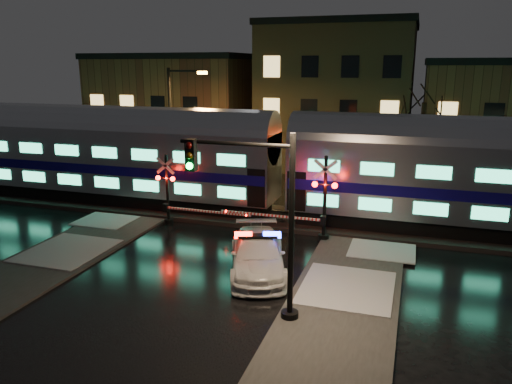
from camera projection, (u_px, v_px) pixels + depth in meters
ground at (221, 247)px, 24.11m from camera, size 120.00×120.00×0.00m
ballast at (253, 215)px, 28.69m from camera, size 90.00×4.20×0.24m
sidewalk_left at (19, 277)px, 20.49m from camera, size 4.00×20.00×0.12m
sidewalk_right at (335, 327)px, 16.63m from camera, size 4.00×20.00×0.12m
building_left at (179, 109)px, 47.15m from camera, size 14.00×10.00×9.00m
building_mid at (338, 98)px, 42.83m from camera, size 12.00×11.00×11.50m
building_right at (503, 121)px, 38.88m from camera, size 12.00×10.00×8.50m
train at (284, 161)px, 27.34m from camera, size 51.00×3.12×5.92m
police_car at (258, 255)px, 20.91m from camera, size 3.91×5.92×1.77m
crossing_signal_right at (317, 206)px, 24.54m from camera, size 6.07×0.67×4.30m
crossing_signal_left at (173, 197)px, 26.92m from camera, size 5.50×0.64×3.89m
traffic_light at (261, 222)px, 16.59m from camera, size 4.18×0.73×6.47m
streetlight at (174, 122)px, 33.24m from camera, size 2.79×0.29×8.36m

